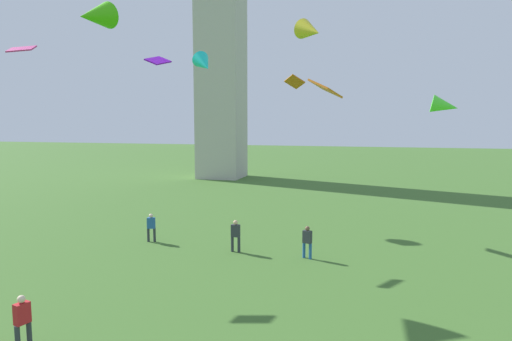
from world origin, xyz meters
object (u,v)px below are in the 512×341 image
Objects in this scene: kite_flying_2 at (310,31)px; person_4 at (236,234)px; kite_flying_7 at (445,106)px; kite_flying_8 at (326,89)px; kite_flying_0 at (95,16)px; person_1 at (22,319)px; person_3 at (307,240)px; person_0 at (151,226)px; kite_flying_4 at (21,49)px; kite_flying_1 at (294,82)px; kite_flying_3 at (204,64)px; kite_flying_5 at (158,61)px.

person_4 is at bearing -150.41° from kite_flying_2.
kite_flying_7 is 13.66m from kite_flying_8.
kite_flying_0 is at bearing -172.38° from kite_flying_2.
person_4 is 0.99× the size of kite_flying_8.
person_3 is at bearing 162.64° from person_1.
person_0 is 0.96× the size of person_1.
kite_flying_1 is at bearing 22.70° from kite_flying_4.
person_3 is at bearing -127.63° from kite_flying_2.
kite_flying_0 reaches higher than person_1.
kite_flying_7 is (21.84, 11.46, -2.67)m from kite_flying_4.
kite_flying_3 is 16.83m from kite_flying_7.
kite_flying_3 is at bearing -167.69° from kite_flying_5.
person_1 is 1.19× the size of kite_flying_4.
person_4 is at bearing 19.76° from person_3.
kite_flying_3 reaches higher than kite_flying_8.
kite_flying_3 is 12.98m from kite_flying_4.
kite_flying_0 reaches higher than kite_flying_8.
kite_flying_3 reaches higher than person_1.
kite_flying_1 is (-1.99, 7.48, 8.73)m from person_3.
person_0 is at bearing 118.98° from kite_flying_7.
kite_flying_2 reaches higher than person_3.
kite_flying_0 reaches higher than kite_flying_4.
kite_flying_2 reaches higher than kite_flying_8.
kite_flying_0 is 1.49× the size of kite_flying_1.
person_1 is 12.03m from person_4.
person_3 is 0.97× the size of person_4.
person_0 is at bearing -155.23° from person_1.
kite_flying_3 is 16.22m from kite_flying_8.
kite_flying_0 is 4.16m from kite_flying_4.
kite_flying_5 is at bearing -134.05° from kite_flying_3.
person_1 is 22.69m from kite_flying_3.
kite_flying_3 is at bearing 47.90° from kite_flying_4.
person_3 is at bearing 26.18° from kite_flying_0.
person_1 is 1.08× the size of kite_flying_1.
kite_flying_0 is 4.59m from kite_flying_5.
kite_flying_8 is at bearing -16.96° from kite_flying_1.
kite_flying_4 reaches higher than kite_flying_8.
person_3 is 0.97× the size of kite_flying_8.
kite_flying_8 reaches higher than kite_flying_7.
kite_flying_4 is at bearing 28.76° from person_0.
kite_flying_1 is 16.16m from kite_flying_4.
person_4 reaches higher than person_0.
kite_flying_3 is (-4.98, 8.65, 10.25)m from person_4.
kite_flying_0 is 1.66× the size of kite_flying_5.
person_4 is at bearing -47.65° from kite_flying_1.
person_0 is 0.62× the size of kite_flying_2.
kite_flying_1 is (8.48, 9.70, -2.62)m from kite_flying_0.
person_1 is 0.72× the size of kite_flying_3.
person_3 is (7.35, 11.36, -0.02)m from person_1.
kite_flying_3 is at bearing 96.17° from kite_flying_0.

